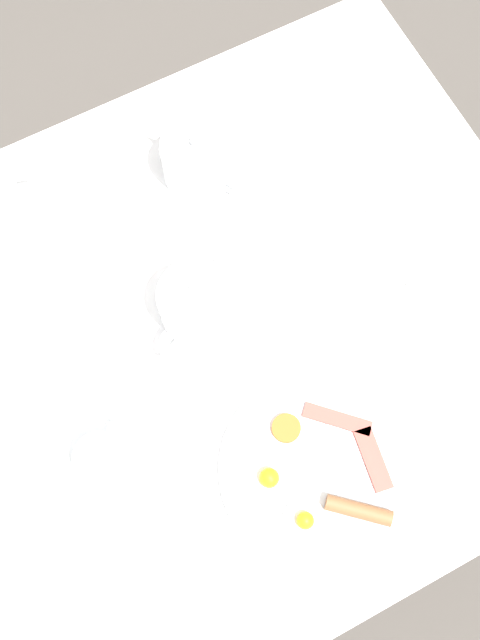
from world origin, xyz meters
TOP-DOWN VIEW (x-y plane):
  - ground_plane at (0.00, 0.00)m, footprint 8.00×8.00m
  - table at (0.00, 0.00)m, footprint 1.09×0.99m
  - breakfast_plate at (-0.00, -0.27)m, footprint 0.32×0.32m
  - teapot_near at (0.07, 0.28)m, footprint 0.12×0.19m
  - teapot_far at (-0.05, 0.05)m, footprint 0.18×0.12m
  - teacup_with_saucer_left at (-0.29, -0.11)m, footprint 0.15×0.15m
  - water_glass_tall at (-0.34, 0.08)m, footprint 0.08×0.08m
  - creamer_jug at (-0.26, 0.39)m, footprint 0.09×0.06m
  - napkin_folded at (0.34, -0.00)m, footprint 0.13×0.16m
  - knife_by_plate at (-0.31, -0.34)m, footprint 0.11×0.17m

SIDE VIEW (x-z plane):
  - ground_plane at x=0.00m, z-range 0.00..0.00m
  - table at x=0.00m, z-range 0.31..1.07m
  - knife_by_plate at x=-0.31m, z-range 0.76..0.76m
  - napkin_folded at x=0.34m, z-range 0.76..0.77m
  - breakfast_plate at x=0.00m, z-range 0.75..0.79m
  - teacup_with_saucer_left at x=-0.29m, z-range 0.75..0.81m
  - creamer_jug at x=-0.26m, z-range 0.76..0.82m
  - teapot_near at x=0.07m, z-range 0.75..0.87m
  - teapot_far at x=-0.05m, z-range 0.75..0.87m
  - water_glass_tall at x=-0.34m, z-range 0.76..0.90m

